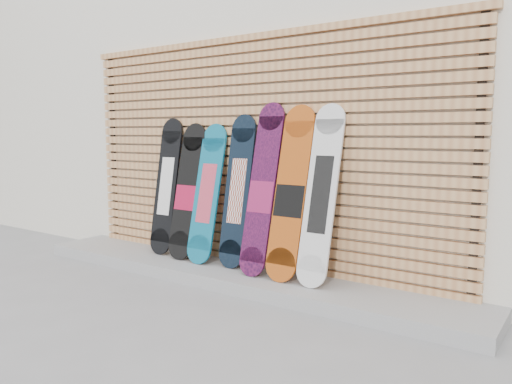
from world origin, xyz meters
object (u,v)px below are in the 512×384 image
(snowboard_5, at_px, (290,194))
(snowboard_6, at_px, (321,194))
(snowboard_1, at_px, (187,192))
(snowboard_4, at_px, (262,190))
(snowboard_0, at_px, (166,186))
(snowboard_3, at_px, (237,191))
(snowboard_2, at_px, (207,193))

(snowboard_5, xyz_separation_m, snowboard_6, (0.29, 0.01, 0.01))
(snowboard_1, xyz_separation_m, snowboard_6, (1.52, -0.03, 0.08))
(snowboard_4, bearing_deg, snowboard_1, 177.90)
(snowboard_0, xyz_separation_m, snowboard_3, (0.93, -0.00, 0.01))
(snowboard_0, height_order, snowboard_2, snowboard_0)
(snowboard_2, relative_size, snowboard_6, 0.90)
(snowboard_2, xyz_separation_m, snowboard_4, (0.67, -0.03, 0.08))
(snowboard_4, bearing_deg, snowboard_2, 177.53)
(snowboard_4, bearing_deg, snowboard_6, 0.74)
(snowboard_5, height_order, snowboard_6, snowboard_6)
(snowboard_1, bearing_deg, snowboard_3, 2.14)
(snowboard_0, bearing_deg, snowboard_5, -2.21)
(snowboard_0, relative_size, snowboard_5, 0.94)
(snowboard_2, distance_m, snowboard_4, 0.67)
(snowboard_2, distance_m, snowboard_6, 1.26)
(snowboard_6, bearing_deg, snowboard_3, 176.85)
(snowboard_0, relative_size, snowboard_3, 0.99)
(snowboard_3, height_order, snowboard_5, snowboard_5)
(snowboard_0, bearing_deg, snowboard_1, -4.69)
(snowboard_2, height_order, snowboard_3, snowboard_3)
(snowboard_0, xyz_separation_m, snowboard_6, (1.84, -0.05, 0.05))
(snowboard_0, distance_m, snowboard_3, 0.93)
(snowboard_2, height_order, snowboard_4, snowboard_4)
(snowboard_0, distance_m, snowboard_5, 1.55)
(snowboard_4, bearing_deg, snowboard_3, 169.72)
(snowboard_0, distance_m, snowboard_1, 0.32)
(snowboard_2, relative_size, snowboard_5, 0.90)
(snowboard_0, xyz_separation_m, snowboard_1, (0.32, -0.03, -0.04))
(snowboard_3, xyz_separation_m, snowboard_5, (0.61, -0.06, 0.02))
(snowboard_3, xyz_separation_m, snowboard_4, (0.32, -0.06, 0.04))
(snowboard_0, relative_size, snowboard_2, 1.05)
(snowboard_2, height_order, snowboard_5, snowboard_5)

